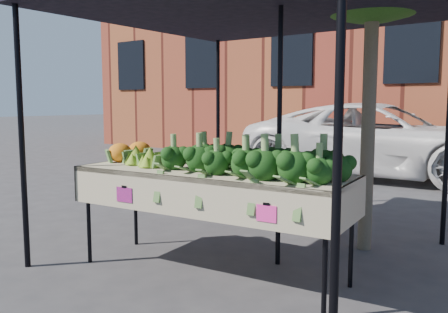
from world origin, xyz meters
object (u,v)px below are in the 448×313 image
Objects in this scene: table at (210,223)px; vehicle at (384,42)px; street_tree at (371,51)px; canopy at (251,113)px.

vehicle reaches higher than table.
vehicle is 4.97m from street_tree.
canopy is 0.81× the size of street_tree.
vehicle is (-0.51, 5.57, 1.27)m from canopy.
canopy is 0.60× the size of vehicle.
vehicle is (-0.51, 6.20, 2.19)m from table.
table is at bearing -90.08° from canopy.
table is 0.63× the size of street_tree.
table is 6.60m from vehicle.
street_tree is (0.84, 0.83, 0.59)m from canopy.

